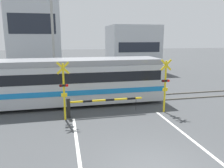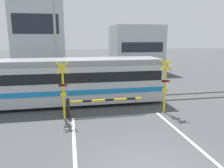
# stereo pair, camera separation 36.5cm
# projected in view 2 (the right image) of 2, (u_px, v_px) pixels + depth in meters

# --- Properties ---
(rail_track_near) EXTENTS (50.00, 0.10, 0.08)m
(rail_track_near) POSITION_uv_depth(u_px,v_px,m) (109.00, 103.00, 14.94)
(rail_track_near) COLOR #5B564C
(rail_track_near) RESTS_ON ground_plane
(rail_track_far) EXTENTS (50.00, 0.10, 0.08)m
(rail_track_far) POSITION_uv_depth(u_px,v_px,m) (106.00, 98.00, 16.31)
(rail_track_far) COLOR #5B564C
(rail_track_far) RESTS_ON ground_plane
(road_stripe_left) EXTENTS (0.14, 9.60, 0.01)m
(road_stripe_left) POSITION_uv_depth(u_px,v_px,m) (75.00, 167.00, 7.66)
(road_stripe_left) COLOR white
(road_stripe_left) RESTS_ON ground_plane
(road_stripe_right) EXTENTS (0.14, 9.60, 0.01)m
(road_stripe_right) POSITION_uv_depth(u_px,v_px,m) (204.00, 153.00, 8.59)
(road_stripe_right) COLOR white
(road_stripe_right) RESTS_ON ground_plane
(commuter_train) EXTENTS (14.31, 3.03, 3.05)m
(commuter_train) POSITION_uv_depth(u_px,v_px,m) (56.00, 80.00, 14.64)
(commuter_train) COLOR #B7BCC1
(commuter_train) RESTS_ON ground_plane
(crossing_barrier_near) EXTENTS (4.46, 0.20, 1.11)m
(crossing_barrier_near) POSITION_uv_depth(u_px,v_px,m) (89.00, 103.00, 12.58)
(crossing_barrier_near) COLOR black
(crossing_barrier_near) RESTS_ON ground_plane
(crossing_barrier_far) EXTENTS (4.46, 0.20, 1.11)m
(crossing_barrier_far) POSITION_uv_depth(u_px,v_px,m) (120.00, 83.00, 18.38)
(crossing_barrier_far) COLOR black
(crossing_barrier_far) RESTS_ON ground_plane
(crossing_signal_left) EXTENTS (0.68, 0.15, 3.22)m
(crossing_signal_left) POSITION_uv_depth(u_px,v_px,m) (63.00, 88.00, 11.81)
(crossing_signal_left) COLOR yellow
(crossing_signal_left) RESTS_ON ground_plane
(crossing_signal_right) EXTENTS (0.68, 0.15, 3.22)m
(crossing_signal_right) POSITION_uv_depth(u_px,v_px,m) (165.00, 84.00, 12.91)
(crossing_signal_right) COLOR yellow
(crossing_signal_right) RESTS_ON ground_plane
(pedestrian) EXTENTS (0.38, 0.23, 1.74)m
(pedestrian) POSITION_uv_depth(u_px,v_px,m) (101.00, 76.00, 20.09)
(pedestrian) COLOR #33384C
(pedestrian) RESTS_ON ground_plane
(building_left_of_street) EXTENTS (5.84, 6.00, 10.78)m
(building_left_of_street) POSITION_uv_depth(u_px,v_px,m) (40.00, 30.00, 26.69)
(building_left_of_street) COLOR #B2B7BC
(building_left_of_street) RESTS_ON ground_plane
(building_right_of_street) EXTENTS (6.27, 6.00, 6.01)m
(building_right_of_street) POSITION_uv_depth(u_px,v_px,m) (135.00, 49.00, 29.48)
(building_right_of_street) COLOR #B2B7BC
(building_right_of_street) RESTS_ON ground_plane
(utility_pole_streetside) EXTENTS (0.22, 0.22, 7.49)m
(utility_pole_streetside) POSITION_uv_depth(u_px,v_px,m) (56.00, 46.00, 19.18)
(utility_pole_streetside) COLOR gray
(utility_pole_streetside) RESTS_ON ground_plane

